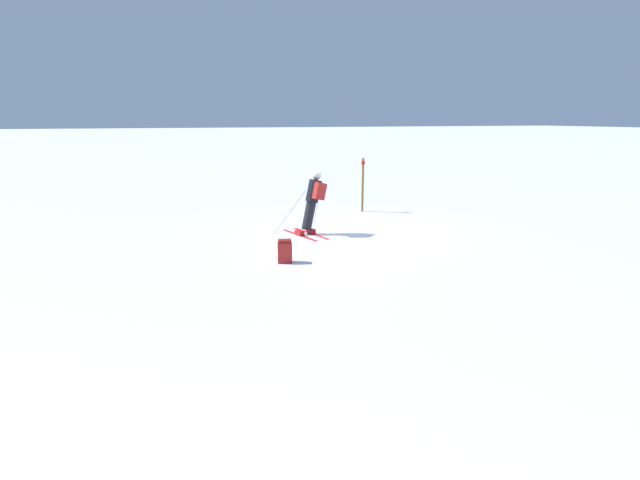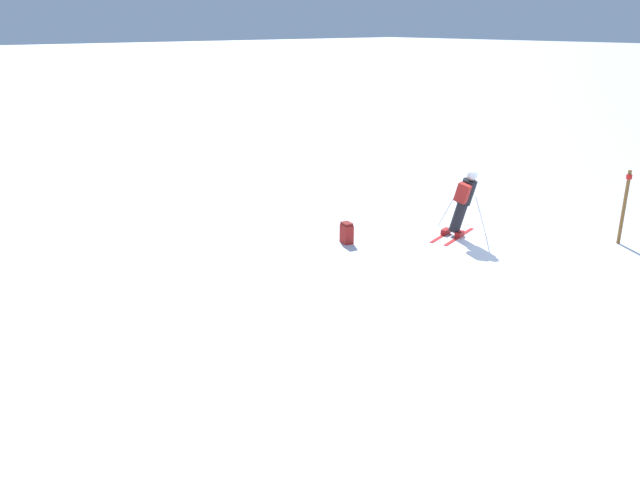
# 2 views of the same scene
# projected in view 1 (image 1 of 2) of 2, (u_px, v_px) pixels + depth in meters

# --- Properties ---
(ground_plane) EXTENTS (300.00, 300.00, 0.00)m
(ground_plane) POSITION_uv_depth(u_px,v_px,m) (352.00, 231.00, 13.69)
(ground_plane) COLOR white
(skier) EXTENTS (1.31, 1.66, 1.71)m
(skier) POSITION_uv_depth(u_px,v_px,m) (313.00, 199.00, 13.11)
(skier) COLOR red
(skier) RESTS_ON ground
(spare_backpack) EXTENTS (0.34, 0.28, 0.50)m
(spare_backpack) POSITION_uv_depth(u_px,v_px,m) (285.00, 251.00, 10.63)
(spare_backpack) COLOR #AD231E
(spare_backpack) RESTS_ON ground
(trail_marker) EXTENTS (0.13, 0.13, 1.75)m
(trail_marker) POSITION_uv_depth(u_px,v_px,m) (363.00, 182.00, 16.28)
(trail_marker) COLOR brown
(trail_marker) RESTS_ON ground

